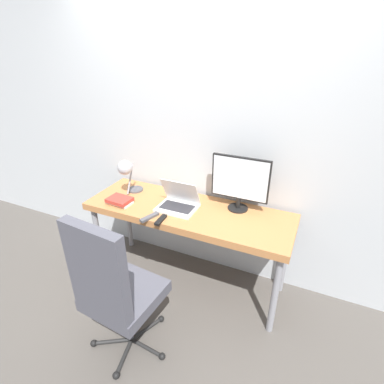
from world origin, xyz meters
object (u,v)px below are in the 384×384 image
at_px(office_chair, 114,288).
at_px(monitor, 240,181).
at_px(laptop, 178,202).
at_px(book_stack, 119,201).
at_px(desk_lamp, 126,171).

bearing_deg(office_chair, monitor, 64.48).
height_order(laptop, monitor, monitor).
bearing_deg(monitor, book_stack, -160.56).
bearing_deg(book_stack, office_chair, -57.06).
xyz_separation_m(laptop, office_chair, (-0.04, -0.85, -0.21)).
bearing_deg(book_stack, desk_lamp, 97.80).
relative_size(monitor, office_chair, 0.41).
xyz_separation_m(desk_lamp, office_chair, (0.48, -0.87, -0.39)).
distance_m(laptop, book_stack, 0.51).
xyz_separation_m(office_chair, book_stack, (-0.45, 0.70, 0.19)).
distance_m(monitor, desk_lamp, 0.99).
distance_m(monitor, book_stack, 1.03).
distance_m(desk_lamp, book_stack, 0.27).
bearing_deg(laptop, desk_lamp, 177.29).
bearing_deg(laptop, book_stack, -163.69).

